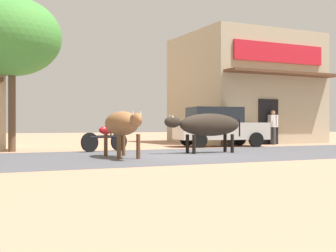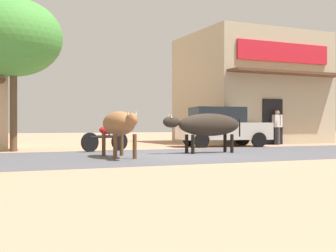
{
  "view_description": "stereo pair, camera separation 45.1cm",
  "coord_description": "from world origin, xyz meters",
  "px_view_note": "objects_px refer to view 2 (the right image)",
  "views": [
    {
      "loc": [
        -6.15,
        -12.24,
        0.9
      ],
      "look_at": [
        0.59,
        1.71,
        0.87
      ],
      "focal_mm": 49.12,
      "sensor_mm": 36.0,
      "label": 1
    },
    {
      "loc": [
        -5.74,
        -12.43,
        0.9
      ],
      "look_at": [
        0.59,
        1.71,
        0.87
      ],
      "focal_mm": 49.12,
      "sensor_mm": 36.0,
      "label": 2
    }
  ],
  "objects_px": {
    "roadside_tree": "(13,38)",
    "parked_motorcycle": "(106,137)",
    "cow_near_brown": "(119,124)",
    "cow_far_dark": "(207,125)",
    "parked_hatchback_car": "(221,126)",
    "pedestrian_by_shop": "(277,124)"
  },
  "relations": [
    {
      "from": "parked_hatchback_car",
      "to": "parked_motorcycle",
      "type": "distance_m",
      "value": 5.55
    },
    {
      "from": "parked_hatchback_car",
      "to": "cow_far_dark",
      "type": "distance_m",
      "value": 4.55
    },
    {
      "from": "cow_near_brown",
      "to": "pedestrian_by_shop",
      "type": "relative_size",
      "value": 1.69
    },
    {
      "from": "parked_hatchback_car",
      "to": "pedestrian_by_shop",
      "type": "bearing_deg",
      "value": 9.29
    },
    {
      "from": "parked_motorcycle",
      "to": "cow_far_dark",
      "type": "distance_m",
      "value": 3.59
    },
    {
      "from": "cow_near_brown",
      "to": "cow_far_dark",
      "type": "xyz_separation_m",
      "value": [
        3.21,
        0.78,
        -0.03
      ]
    },
    {
      "from": "roadside_tree",
      "to": "parked_hatchback_car",
      "type": "xyz_separation_m",
      "value": [
        8.28,
        0.17,
        -3.02
      ]
    },
    {
      "from": "parked_hatchback_car",
      "to": "cow_near_brown",
      "type": "relative_size",
      "value": 1.48
    },
    {
      "from": "roadside_tree",
      "to": "parked_motorcycle",
      "type": "bearing_deg",
      "value": -21.74
    },
    {
      "from": "cow_near_brown",
      "to": "pedestrian_by_shop",
      "type": "distance_m",
      "value": 10.44
    },
    {
      "from": "roadside_tree",
      "to": "parked_hatchback_car",
      "type": "relative_size",
      "value": 1.31
    },
    {
      "from": "roadside_tree",
      "to": "cow_far_dark",
      "type": "relative_size",
      "value": 1.86
    },
    {
      "from": "roadside_tree",
      "to": "parked_motorcycle",
      "type": "xyz_separation_m",
      "value": [
        2.9,
        -1.16,
        -3.39
      ]
    },
    {
      "from": "parked_motorcycle",
      "to": "cow_far_dark",
      "type": "height_order",
      "value": "cow_far_dark"
    },
    {
      "from": "cow_far_dark",
      "to": "pedestrian_by_shop",
      "type": "height_order",
      "value": "pedestrian_by_shop"
    },
    {
      "from": "parked_motorcycle",
      "to": "pedestrian_by_shop",
      "type": "distance_m",
      "value": 8.85
    },
    {
      "from": "roadside_tree",
      "to": "cow_far_dark",
      "type": "bearing_deg",
      "value": -32.11
    },
    {
      "from": "cow_near_brown",
      "to": "cow_far_dark",
      "type": "height_order",
      "value": "cow_near_brown"
    },
    {
      "from": "parked_hatchback_car",
      "to": "parked_motorcycle",
      "type": "height_order",
      "value": "parked_hatchback_car"
    },
    {
      "from": "parked_hatchback_car",
      "to": "roadside_tree",
      "type": "bearing_deg",
      "value": -178.84
    },
    {
      "from": "roadside_tree",
      "to": "cow_near_brown",
      "type": "xyz_separation_m",
      "value": [
        2.37,
        -4.28,
        -2.93
      ]
    },
    {
      "from": "parked_hatchback_car",
      "to": "cow_far_dark",
      "type": "xyz_separation_m",
      "value": [
        -2.7,
        -3.67,
        0.06
      ]
    }
  ]
}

